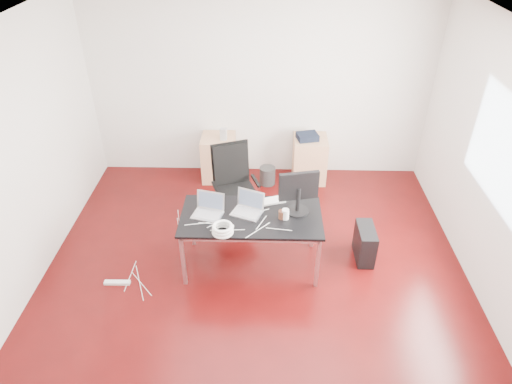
{
  "coord_description": "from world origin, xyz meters",
  "views": [
    {
      "loc": [
        0.12,
        -3.88,
        3.82
      ],
      "look_at": [
        0.0,
        0.55,
        0.85
      ],
      "focal_mm": 32.0,
      "sensor_mm": 36.0,
      "label": 1
    }
  ],
  "objects_px": {
    "pc_tower": "(365,243)",
    "filing_cabinet_right": "(309,159)",
    "filing_cabinet_left": "(219,158)",
    "office_chair": "(234,182)",
    "desk": "(251,219)"
  },
  "relations": [
    {
      "from": "pc_tower",
      "to": "filing_cabinet_right",
      "type": "bearing_deg",
      "value": 106.37
    },
    {
      "from": "office_chair",
      "to": "filing_cabinet_right",
      "type": "distance_m",
      "value": 1.55
    },
    {
      "from": "desk",
      "to": "pc_tower",
      "type": "relative_size",
      "value": 3.56
    },
    {
      "from": "office_chair",
      "to": "filing_cabinet_left",
      "type": "relative_size",
      "value": 1.54
    },
    {
      "from": "desk",
      "to": "filing_cabinet_left",
      "type": "distance_m",
      "value": 2.09
    },
    {
      "from": "desk",
      "to": "pc_tower",
      "type": "distance_m",
      "value": 1.46
    },
    {
      "from": "filing_cabinet_left",
      "to": "filing_cabinet_right",
      "type": "distance_m",
      "value": 1.39
    },
    {
      "from": "filing_cabinet_left",
      "to": "pc_tower",
      "type": "xyz_separation_m",
      "value": [
        1.95,
        -1.83,
        -0.13
      ]
    },
    {
      "from": "desk",
      "to": "office_chair",
      "type": "height_order",
      "value": "office_chair"
    },
    {
      "from": "filing_cabinet_left",
      "to": "pc_tower",
      "type": "distance_m",
      "value": 2.67
    },
    {
      "from": "desk",
      "to": "office_chair",
      "type": "xyz_separation_m",
      "value": [
        -0.26,
        0.9,
        -0.07
      ]
    },
    {
      "from": "office_chair",
      "to": "pc_tower",
      "type": "relative_size",
      "value": 2.4
    },
    {
      "from": "filing_cabinet_left",
      "to": "filing_cabinet_right",
      "type": "xyz_separation_m",
      "value": [
        1.39,
        0.0,
        0.0
      ]
    },
    {
      "from": "office_chair",
      "to": "filing_cabinet_left",
      "type": "height_order",
      "value": "office_chair"
    },
    {
      "from": "desk",
      "to": "pc_tower",
      "type": "bearing_deg",
      "value": 6.57
    }
  ]
}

